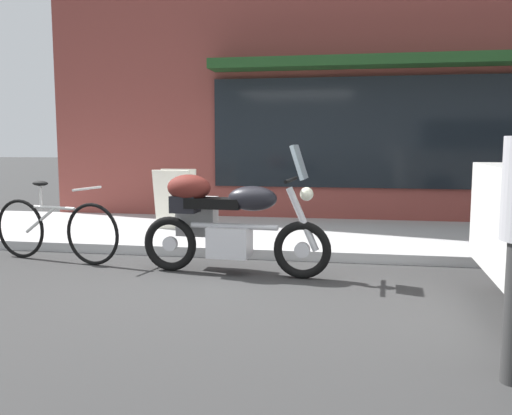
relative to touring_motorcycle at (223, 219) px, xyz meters
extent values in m
plane|color=#323232|center=(0.07, -0.50, -0.59)|extent=(80.00, 80.00, 0.00)
torus|color=black|center=(0.86, -0.09, -0.29)|extent=(0.61, 0.13, 0.60)
cylinder|color=silver|center=(0.86, -0.09, -0.29)|extent=(0.16, 0.07, 0.16)
torus|color=black|center=(-0.59, 0.00, -0.29)|extent=(0.61, 0.13, 0.60)
cylinder|color=silver|center=(-0.59, 0.00, -0.29)|extent=(0.16, 0.07, 0.16)
cube|color=silver|center=(0.08, -0.04, -0.24)|extent=(0.46, 0.33, 0.32)
cylinder|color=silver|center=(0.13, -0.04, -0.07)|extent=(0.95, 0.12, 0.06)
ellipsoid|color=black|center=(0.33, -0.06, 0.23)|extent=(0.54, 0.31, 0.26)
cube|color=black|center=(-0.09, -0.03, 0.17)|extent=(0.61, 0.28, 0.11)
cube|color=black|center=(-0.42, -0.01, 0.15)|extent=(0.29, 0.24, 0.18)
cylinder|color=silver|center=(0.86, -0.09, 0.03)|extent=(0.35, 0.09, 0.67)
cylinder|color=black|center=(0.74, -0.08, 0.43)|extent=(0.08, 0.62, 0.04)
cube|color=silver|center=(0.82, -0.09, 0.61)|extent=(0.17, 0.33, 0.35)
sphere|color=#EAEACC|center=(0.90, -0.09, 0.29)|extent=(0.14, 0.14, 0.14)
cube|color=#AAAAAA|center=(-0.35, 0.23, -0.01)|extent=(0.45, 0.23, 0.44)
cube|color=black|center=(-0.35, 0.34, -0.01)|extent=(0.37, 0.04, 0.03)
ellipsoid|color=#591E19|center=(-0.37, -0.01, 0.33)|extent=(0.50, 0.35, 0.28)
torus|color=black|center=(-1.56, 0.12, -0.23)|extent=(0.71, 0.18, 0.72)
torus|color=black|center=(-2.61, 0.33, -0.23)|extent=(0.71, 0.18, 0.72)
cylinder|color=silver|center=(-2.08, 0.23, 0.05)|extent=(0.58, 0.15, 0.04)
cylinder|color=silver|center=(-2.29, 0.27, -0.11)|extent=(0.46, 0.13, 0.34)
cylinder|color=silver|center=(-2.27, 0.26, 0.17)|extent=(0.03, 0.03, 0.30)
ellipsoid|color=black|center=(-2.27, 0.26, 0.33)|extent=(0.24, 0.14, 0.06)
cylinder|color=silver|center=(-1.61, 0.13, 0.29)|extent=(0.12, 0.48, 0.03)
cube|color=silver|center=(-1.23, 1.98, -0.03)|extent=(0.55, 0.18, 0.88)
cube|color=silver|center=(-1.23, 2.20, -0.03)|extent=(0.55, 0.18, 0.88)
camera|label=1|loc=(1.35, -5.61, 0.82)|focal=38.33mm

